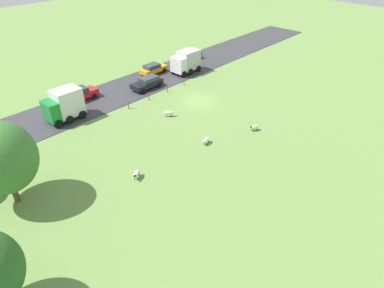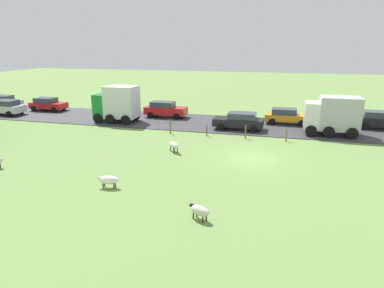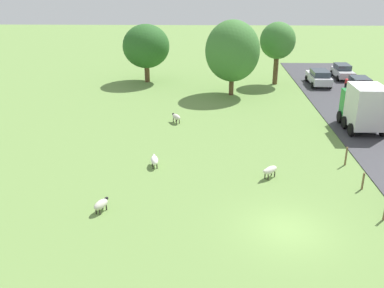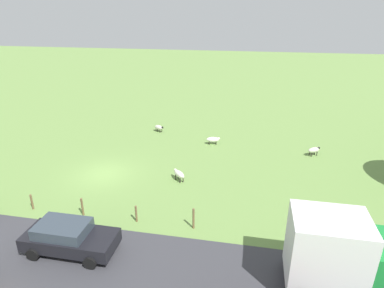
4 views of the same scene
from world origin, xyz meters
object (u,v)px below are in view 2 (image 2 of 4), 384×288
Objects in this scene: car_0 at (239,121)px; car_5 at (48,104)px; sheep_0 at (199,211)px; truck_1 at (333,115)px; sheep_1 at (108,180)px; sheep_2 at (174,145)px; car_4 at (286,116)px; car_6 at (5,102)px; truck_0 at (117,103)px; car_7 at (379,120)px; car_2 at (165,109)px; car_1 at (4,107)px.

car_0 is 23.65m from car_5.
truck_1 is (17.72, -7.53, 1.38)m from sheep_0.
sheep_2 is (7.20, -1.48, 0.07)m from sheep_1.
sheep_0 is 0.27× the size of car_4.
car_4 is at bearing 48.29° from truck_1.
car_5 is 6.20m from car_6.
truck_0 reaches higher than truck_1.
truck_0 is at bearing 98.08° from car_7.
sheep_2 is at bearing -120.95° from car_5.
car_7 reaches higher than sheep_1.
car_2 reaches higher than car_5.
car_6 is (0.06, 21.05, -0.05)m from car_2.
car_0 is at bearing -112.55° from car_2.
sheep_1 is at bearing -136.26° from car_5.
truck_1 reaches higher than car_2.
car_1 is (8.37, 22.75, 0.39)m from sheep_2.
car_5 is at bearing 48.41° from sheep_0.
truck_1 is at bearing -131.71° from car_4.
truck_0 is 25.26m from car_7.
car_4 is at bearing -90.12° from car_6.
truck_0 reaches higher than car_0.
truck_1 reaches higher than car_6.
car_0 reaches higher than car_4.
car_2 is at bearing -48.87° from truck_0.
car_2 is at bearing 89.94° from car_4.
truck_1 is (15.50, -13.24, 1.37)m from sheep_1.
truck_1 is 5.20m from car_4.
sheep_1 is at bearing 168.39° from sheep_2.
car_0 is at bearing 129.93° from car_4.
sheep_0 is at bearing -143.94° from truck_0.
car_7 is (3.69, -12.57, 0.02)m from car_0.
car_1 is at bearing 96.21° from car_4.
car_1 is 4.62m from car_5.
car_1 is 30.88m from car_4.
sheep_1 is 30.88m from car_6.
sheep_0 is 0.25× the size of car_0.
sheep_2 is 28.40m from car_6.
car_6 is at bearing 65.49° from sheep_2.
car_2 reaches higher than car_7.
car_5 is (3.47, 31.41, -0.97)m from truck_1.
car_4 is at bearing -78.50° from truck_0.
car_7 is (3.55, -24.99, -1.04)m from truck_0.
truck_0 is 1.07× the size of car_6.
sheep_1 is 0.30× the size of truck_0.
truck_0 is 5.26m from car_2.
sheep_2 is 0.25× the size of car_0.
car_0 is (15.38, -5.21, 0.42)m from sheep_1.
car_1 is 18.27m from car_2.
truck_1 is at bearing -23.04° from sheep_0.
car_2 is at bearing 78.34° from truck_1.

